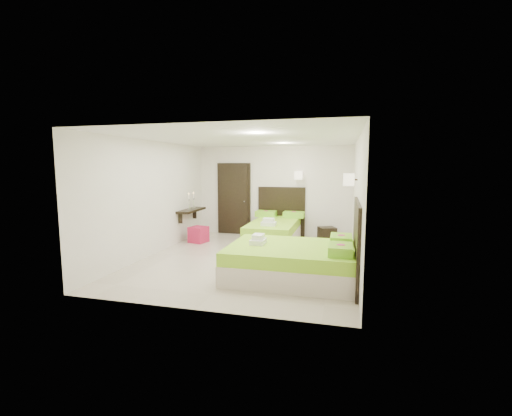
% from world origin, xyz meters
% --- Properties ---
extents(floor, '(5.50, 5.50, 0.00)m').
position_xyz_m(floor, '(0.00, 0.00, 0.00)').
color(floor, '#C1B3A0').
rests_on(floor, ground).
extents(bed_single, '(1.37, 2.29, 1.89)m').
position_xyz_m(bed_single, '(0.24, 1.70, 0.35)').
color(bed_single, beige).
rests_on(bed_single, ground).
extents(bed_double, '(2.29, 1.94, 1.89)m').
position_xyz_m(bed_double, '(1.19, -1.01, 0.34)').
color(bed_double, beige).
rests_on(bed_double, ground).
extents(nightstand, '(0.55, 0.52, 0.38)m').
position_xyz_m(nightstand, '(1.58, 2.34, 0.19)').
color(nightstand, black).
rests_on(nightstand, ground).
extents(ottoman, '(0.51, 0.51, 0.42)m').
position_xyz_m(ottoman, '(-1.75, 1.31, 0.21)').
color(ottoman, '#A5163A').
rests_on(ottoman, ground).
extents(door, '(1.02, 0.15, 2.14)m').
position_xyz_m(door, '(-1.20, 2.70, 1.05)').
color(door, black).
rests_on(door, ground).
extents(console_shelf, '(0.35, 1.20, 0.78)m').
position_xyz_m(console_shelf, '(-2.08, 1.60, 0.82)').
color(console_shelf, black).
rests_on(console_shelf, ground).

